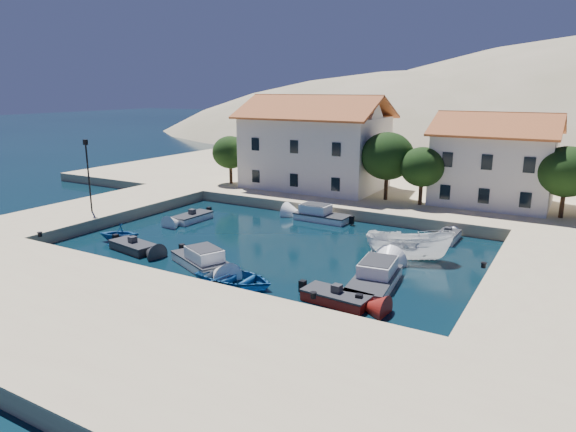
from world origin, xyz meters
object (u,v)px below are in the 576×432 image
object	(u,v)px
building_left	(315,141)
cabin_cruiser_east	(374,279)
lamppost	(88,169)
boat_east	(409,260)
rowboat_south	(235,284)
building_mid	(495,158)
cabin_cruiser_south	(200,259)

from	to	relation	value
building_left	cabin_cruiser_east	xyz separation A→B (m)	(15.27, -21.80, -5.46)
lamppost	cabin_cruiser_east	distance (m)	27.16
building_left	boat_east	xyz separation A→B (m)	(15.55, -15.95, -5.94)
lamppost	rowboat_south	distance (m)	20.73
cabin_cruiser_east	boat_east	size ratio (longest dim) A/B	0.99
rowboat_south	building_mid	bearing A→B (deg)	-22.79
building_left	cabin_cruiser_east	world-z (taller)	building_left
building_left	cabin_cruiser_south	distance (m)	25.06
rowboat_south	boat_east	bearing A→B (deg)	-40.40
building_mid	cabin_cruiser_south	world-z (taller)	building_mid
lamppost	rowboat_south	bearing A→B (deg)	-16.15
lamppost	boat_east	xyz separation A→B (m)	(27.05, 4.05, -4.75)
building_mid	building_left	bearing A→B (deg)	-176.82
building_mid	lamppost	distance (m)	36.21
building_left	boat_east	size ratio (longest dim) A/B	2.49
building_mid	cabin_cruiser_east	bearing A→B (deg)	-96.84
boat_east	building_mid	bearing A→B (deg)	-28.64
building_mid	rowboat_south	bearing A→B (deg)	-110.82
rowboat_south	cabin_cruiser_east	size ratio (longest dim) A/B	0.86
building_left	rowboat_south	bearing A→B (deg)	-72.90
building_mid	lamppost	size ratio (longest dim) A/B	1.69
lamppost	boat_east	distance (m)	27.76
building_mid	boat_east	size ratio (longest dim) A/B	1.78
lamppost	boat_east	bearing A→B (deg)	8.52
cabin_cruiser_east	boat_east	world-z (taller)	cabin_cruiser_east
boat_east	cabin_cruiser_east	bearing A→B (deg)	156.82
lamppost	cabin_cruiser_east	world-z (taller)	lamppost
rowboat_south	cabin_cruiser_south	bearing A→B (deg)	67.11
lamppost	cabin_cruiser_south	distance (m)	16.59
building_mid	rowboat_south	size ratio (longest dim) A/B	2.09
lamppost	building_mid	bearing A→B (deg)	35.45
lamppost	boat_east	world-z (taller)	lamppost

